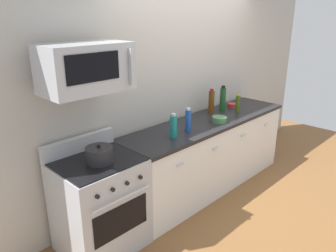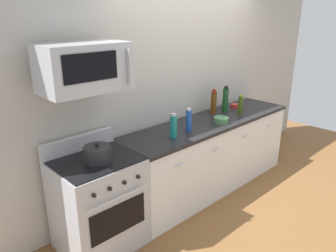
% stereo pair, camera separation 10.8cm
% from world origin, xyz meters
% --- Properties ---
extents(ground_plane, '(6.76, 6.76, 0.00)m').
position_xyz_m(ground_plane, '(0.00, 0.00, 0.00)').
color(ground_plane, brown).
extents(back_wall, '(5.63, 0.10, 2.70)m').
position_xyz_m(back_wall, '(0.00, 0.41, 1.35)').
color(back_wall, '#B7B2A8').
rests_on(back_wall, ground_plane).
extents(counter_unit, '(2.54, 0.66, 0.92)m').
position_xyz_m(counter_unit, '(0.00, -0.00, 0.46)').
color(counter_unit, white).
rests_on(counter_unit, ground_plane).
extents(range_oven, '(0.76, 0.69, 1.07)m').
position_xyz_m(range_oven, '(-1.65, 0.00, 0.47)').
color(range_oven, '#B7BABF').
rests_on(range_oven, ground_plane).
extents(microwave, '(0.74, 0.44, 0.40)m').
position_xyz_m(microwave, '(-1.65, 0.05, 1.75)').
color(microwave, '#B7BABF').
extents(bottle_olive_oil, '(0.06, 0.06, 0.25)m').
position_xyz_m(bottle_olive_oil, '(0.51, -0.07, 1.04)').
color(bottle_olive_oil, '#385114').
rests_on(bottle_olive_oil, countertop_slab).
extents(bottle_sparkling_teal, '(0.07, 0.07, 0.26)m').
position_xyz_m(bottle_sparkling_teal, '(-0.74, -0.09, 1.05)').
color(bottle_sparkling_teal, '#197F7A').
rests_on(bottle_sparkling_teal, countertop_slab).
extents(bottle_soda_blue, '(0.07, 0.07, 0.27)m').
position_xyz_m(bottle_soda_blue, '(-0.49, -0.08, 1.05)').
color(bottle_soda_blue, '#1E4CA5').
rests_on(bottle_soda_blue, countertop_slab).
extents(bottle_wine_green, '(0.08, 0.08, 0.35)m').
position_xyz_m(bottle_wine_green, '(0.42, 0.11, 1.08)').
color(bottle_wine_green, '#19471E').
rests_on(bottle_wine_green, countertop_slab).
extents(bottle_wine_amber, '(0.07, 0.07, 0.32)m').
position_xyz_m(bottle_wine_amber, '(0.24, 0.16, 1.07)').
color(bottle_wine_amber, '#59330F').
rests_on(bottle_wine_amber, countertop_slab).
extents(bowl_red_small, '(0.12, 0.12, 0.05)m').
position_xyz_m(bowl_red_small, '(0.68, 0.14, 0.95)').
color(bowl_red_small, '#B72D28').
rests_on(bowl_red_small, countertop_slab).
extents(bowl_green_glaze, '(0.18, 0.18, 0.07)m').
position_xyz_m(bowl_green_glaze, '(0.01, -0.14, 0.96)').
color(bowl_green_glaze, '#477A4C').
rests_on(bowl_green_glaze, countertop_slab).
extents(stockpot, '(0.24, 0.24, 0.18)m').
position_xyz_m(stockpot, '(-1.65, -0.05, 0.99)').
color(stockpot, '#262628').
rests_on(stockpot, range_oven).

